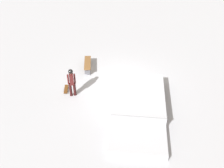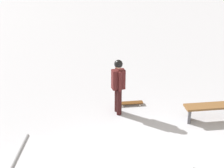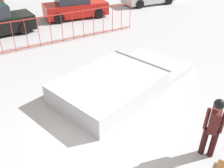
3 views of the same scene
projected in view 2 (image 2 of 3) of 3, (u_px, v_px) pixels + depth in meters
name	position (u px, v px, depth m)	size (l,w,h in m)	color
skater	(118.00, 83.00, 9.16)	(0.44, 0.39, 1.73)	black
skateboard	(131.00, 103.00, 10.00)	(0.82, 0.48, 0.09)	#593314
park_bench	(211.00, 109.00, 9.06)	(1.64, 0.96, 0.48)	brown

